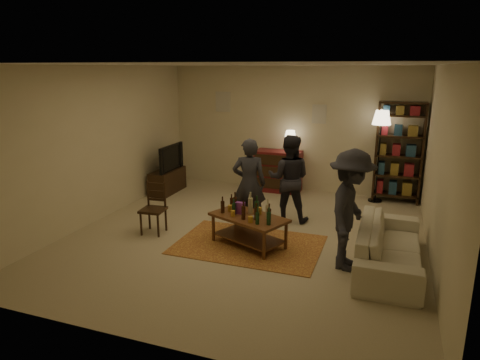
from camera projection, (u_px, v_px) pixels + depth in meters
The scene contains 13 objects.
floor at pixel (246, 235), 6.98m from camera, with size 6.00×6.00×0.00m, color #C6B793.
room_shell at pixel (263, 107), 9.44m from camera, with size 6.00×6.00×6.00m.
rug at pixel (249, 245), 6.60m from camera, with size 2.20×1.50×0.01m, color maroon.
coffee_table at pixel (249, 220), 6.50m from camera, with size 1.31×1.03×0.81m.
dining_chair at pixel (154, 206), 7.03m from camera, with size 0.40×0.40×0.86m.
tv_stand at pixel (168, 175), 9.32m from camera, with size 0.40×1.00×1.06m.
dresser at pixel (278, 170), 9.39m from camera, with size 1.00×0.50×1.36m.
bookshelf at pixel (399, 152), 8.51m from camera, with size 0.90×0.34×2.02m.
floor_lamp at pixel (381, 124), 8.37m from camera, with size 0.36×0.36×1.85m.
sofa at pixel (390, 246), 5.82m from camera, with size 2.08×0.81×0.61m, color beige.
person_left at pixel (249, 184), 7.16m from camera, with size 0.56×0.37×1.54m, color #2A2B33.
person_right at pixel (289, 179), 7.49m from camera, with size 0.75×0.58×1.54m, color #24232A.
person_by_sofa at pixel (350, 210), 5.67m from camera, with size 1.06×0.61×1.64m, color #2A2932.
Camera 1 is at (2.11, -6.17, 2.66)m, focal length 32.00 mm.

